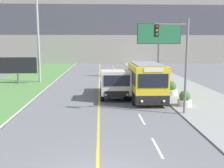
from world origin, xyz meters
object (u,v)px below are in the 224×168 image
(city_bus, at_px, (146,82))
(traffic_light_mast, at_px, (178,55))
(dump_truck, at_px, (115,84))
(planter_round_second, at_px, (171,89))
(billboard_large, at_px, (159,36))
(planter_round_third, at_px, (161,82))
(utility_pole_far, at_px, (38,33))
(billboard_small, at_px, (18,66))
(planter_round_near, at_px, (185,99))

(city_bus, height_order, traffic_light_mast, traffic_light_mast)
(dump_truck, relative_size, planter_round_second, 4.92)
(billboard_large, height_order, planter_round_third, billboard_large)
(utility_pole_far, distance_m, planter_round_third, 15.74)
(utility_pole_far, bearing_deg, city_bus, -44.30)
(utility_pole_far, xyz_separation_m, billboard_small, (-2.32, -1.04, -3.87))
(city_bus, height_order, billboard_large, billboard_large)
(billboard_large, distance_m, planter_round_second, 13.46)
(dump_truck, relative_size, traffic_light_mast, 1.00)
(city_bus, xyz_separation_m, planter_round_third, (2.64, 6.07, -0.97))
(billboard_small, height_order, planter_round_near, billboard_small)
(dump_truck, xyz_separation_m, planter_round_second, (5.16, 0.74, -0.63))
(traffic_light_mast, xyz_separation_m, planter_round_third, (1.40, 10.37, -3.43))
(utility_pole_far, bearing_deg, planter_round_second, -33.14)
(billboard_large, xyz_separation_m, billboard_small, (-17.74, -4.31, -3.64))
(utility_pole_far, xyz_separation_m, billboard_large, (15.42, 3.27, -0.23))
(traffic_light_mast, xyz_separation_m, planter_round_near, (1.30, 2.08, -3.46))
(city_bus, distance_m, utility_pole_far, 16.38)
(dump_truck, relative_size, billboard_small, 1.40)
(planter_round_near, height_order, planter_round_second, planter_round_second)
(utility_pole_far, height_order, planter_round_near, utility_pole_far)
(city_bus, height_order, planter_round_second, city_bus)
(city_bus, distance_m, planter_round_third, 6.70)
(billboard_small, height_order, planter_round_second, billboard_small)
(utility_pole_far, bearing_deg, traffic_light_mast, -50.68)
(billboard_small, distance_m, planter_round_second, 18.19)
(city_bus, height_order, utility_pole_far, utility_pole_far)
(utility_pole_far, bearing_deg, billboard_large, 11.96)
(utility_pole_far, bearing_deg, planter_round_near, -43.72)
(dump_truck, bearing_deg, billboard_small, 141.60)
(planter_round_second, bearing_deg, utility_pole_far, 146.86)
(dump_truck, bearing_deg, planter_round_near, -33.89)
(city_bus, height_order, planter_round_near, city_bus)
(billboard_small, relative_size, planter_round_near, 3.91)
(planter_round_third, bearing_deg, planter_round_second, -90.18)
(billboard_large, distance_m, billboard_small, 18.62)
(traffic_light_mast, bearing_deg, billboard_large, 81.18)
(city_bus, relative_size, billboard_large, 0.76)
(city_bus, bearing_deg, dump_truck, 154.75)
(dump_truck, height_order, traffic_light_mast, traffic_light_mast)
(planter_round_second, bearing_deg, city_bus, -143.73)
(dump_truck, distance_m, billboard_small, 14.17)
(planter_round_third, bearing_deg, utility_pole_far, 160.47)
(dump_truck, distance_m, traffic_light_mast, 7.21)
(traffic_light_mast, height_order, planter_round_second, traffic_light_mast)
(planter_round_second, height_order, planter_round_third, planter_round_second)
(utility_pole_far, relative_size, planter_round_second, 9.19)
(dump_truck, height_order, billboard_small, billboard_small)
(city_bus, relative_size, planter_round_second, 4.35)
(planter_round_near, xyz_separation_m, planter_round_third, (0.10, 8.29, 0.03))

